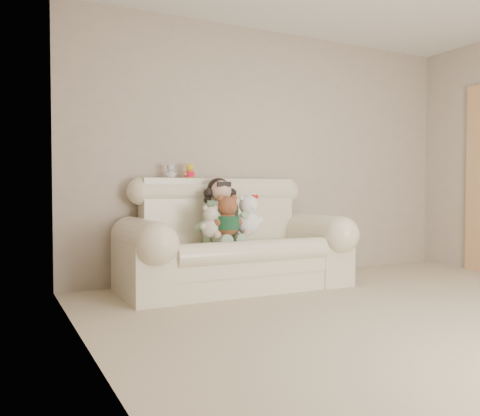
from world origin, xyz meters
name	(u,v)px	position (x,y,z in m)	size (l,w,h in m)	color
floor	(474,333)	(0.00, 0.00, 0.00)	(5.00, 5.00, 0.00)	tan
wall_back	(274,154)	(0.00, 2.50, 1.30)	(4.50, 4.50, 0.00)	tan
wall_left	(117,98)	(-2.25, 0.00, 1.30)	(5.00, 5.00, 0.00)	tan
sofa	(235,233)	(-0.71, 2.00, 0.52)	(2.10, 0.95, 1.03)	beige
seated_child	(221,210)	(-0.82, 2.08, 0.73)	(0.37, 0.45, 0.62)	#2D7133
brown_teddy	(227,212)	(-0.86, 1.86, 0.72)	(0.28, 0.22, 0.44)	brown
white_cat	(248,211)	(-0.63, 1.90, 0.72)	(0.28, 0.22, 0.44)	white
cream_teddy	(211,218)	(-1.01, 1.88, 0.66)	(0.21, 0.16, 0.33)	beige
yellow_mini_bear	(189,170)	(-1.03, 2.34, 1.10)	(0.12, 0.09, 0.19)	yellow
grey_mini_plush	(170,170)	(-1.22, 2.33, 1.10)	(0.11, 0.09, 0.18)	silver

